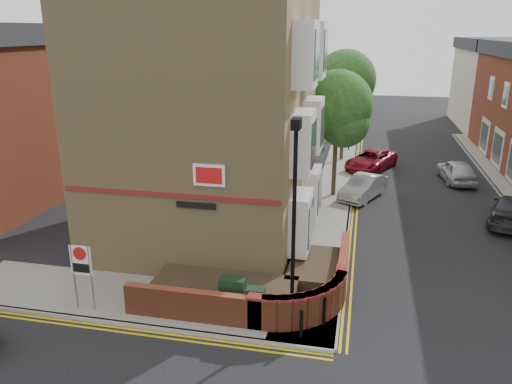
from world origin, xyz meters
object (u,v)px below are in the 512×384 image
object	(u,v)px
lamppost	(294,224)
utility_cabinet_large	(233,295)
silver_car_near	(363,187)
zone_sign	(81,266)

from	to	relation	value
lamppost	utility_cabinet_large	distance (m)	3.24
lamppost	silver_car_near	size ratio (longest dim) A/B	1.66
utility_cabinet_large	zone_sign	world-z (taller)	zone_sign
silver_car_near	utility_cabinet_large	bearing A→B (deg)	-83.30
lamppost	zone_sign	xyz separation A→B (m)	(-6.60, -0.70, -1.70)
utility_cabinet_large	zone_sign	distance (m)	4.86
utility_cabinet_large	silver_car_near	bearing A→B (deg)	72.99
lamppost	utility_cabinet_large	bearing A→B (deg)	176.99
utility_cabinet_large	zone_sign	bearing A→B (deg)	-170.31
zone_sign	silver_car_near	world-z (taller)	zone_sign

